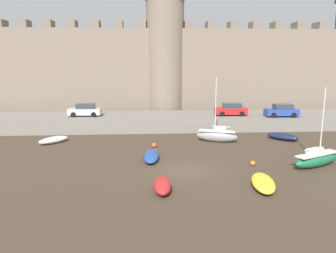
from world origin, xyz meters
name	(u,v)px	position (x,y,z in m)	size (l,w,h in m)	color
ground_plane	(185,170)	(0.00, 0.00, 0.00)	(160.00, 160.00, 0.00)	#423528
quay_road	(169,121)	(0.00, 18.01, 0.61)	(70.78, 10.00, 1.21)	slate
castle	(165,64)	(0.00, 27.01, 7.75)	(65.08, 6.31, 21.12)	#7A6B5B
rowboat_midflat_left	(53,140)	(-12.33, 9.32, 0.34)	(3.06, 3.07, 0.65)	silver
sailboat_foreground_right	(217,135)	(4.30, 8.79, 0.69)	(4.32, 2.49, 6.58)	gray
rowboat_foreground_centre	(151,156)	(-2.54, 3.01, 0.32)	(1.47, 3.98, 0.60)	#234793
rowboat_near_channel_right	(263,183)	(4.68, -3.74, 0.33)	(2.16, 3.91, 0.63)	yellow
sailboat_midflat_centre	(317,159)	(10.38, 0.23, 0.64)	(4.78, 3.02, 6.20)	#1E6B47
rowboat_midflat_right	(162,185)	(-1.94, -3.96, 0.40)	(1.16, 2.82, 0.77)	red
rowboat_foreground_left	(283,136)	(11.41, 9.16, 0.38)	(3.32, 3.26, 0.72)	#141E3D
mooring_buoy_near_channel	(154,145)	(-2.21, 6.89, 0.24)	(0.47, 0.47, 0.47)	#E04C1E
mooring_buoy_near_shore	(253,163)	(5.47, 0.82, 0.20)	(0.40, 0.40, 0.40)	orange
car_quay_east	(231,109)	(8.11, 18.10, 1.99)	(4.13, 1.94, 1.62)	red
car_quay_centre_east	(85,110)	(-10.82, 18.74, 1.99)	(4.13, 1.94, 1.62)	#B2B5B7
car_quay_centre_west	(282,111)	(14.30, 16.65, 1.99)	(4.13, 1.94, 1.62)	#263F99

